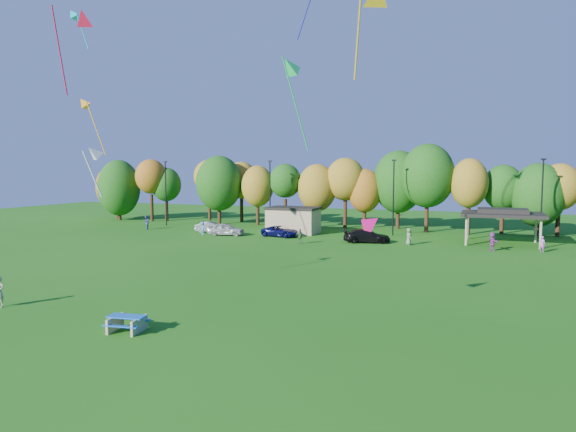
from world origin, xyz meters
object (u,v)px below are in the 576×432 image
at_px(car_b, 211,227).
at_px(car_c, 281,231).
at_px(car_d, 367,236).
at_px(picnic_table, 127,322).
at_px(car_a, 226,229).

bearing_deg(car_b, car_c, -110.53).
bearing_deg(car_c, car_d, -86.11).
bearing_deg(car_d, picnic_table, 158.24).
bearing_deg(car_c, picnic_table, -159.43).
distance_m(picnic_table, car_c, 36.34).
distance_m(car_a, car_d, 17.16).
height_order(car_a, car_b, car_a).
distance_m(car_c, car_d, 10.63).
xyz_separation_m(picnic_table, car_c, (-6.13, 35.82, 0.18)).
bearing_deg(picnic_table, car_c, 91.99).
distance_m(picnic_table, car_a, 36.94).
bearing_deg(car_a, car_d, -100.97).
height_order(car_c, car_d, car_d).
xyz_separation_m(car_a, car_d, (17.16, -0.14, -0.02)).
height_order(car_b, car_d, car_d).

